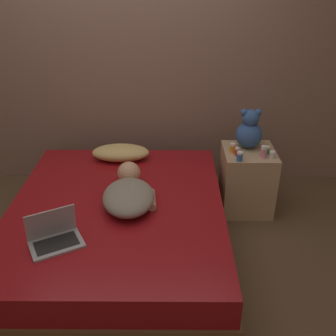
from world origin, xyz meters
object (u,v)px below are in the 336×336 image
Objects in this scene: laptop at (54,236)px; teddy_bear at (249,131)px; bottle_pink at (264,152)px; person_lying at (129,192)px; pillow at (121,153)px; bottle_red at (237,152)px; bottle_clear at (272,154)px; bottle_blue at (240,156)px; bottle_orange at (233,148)px; bottle_green at (267,150)px.

laptop is 1.86m from teddy_bear.
bottle_pink is (0.09, -0.20, -0.10)m from teddy_bear.
person_lying is 1.97× the size of teddy_bear.
teddy_bear is (1.14, -0.03, 0.23)m from pillow.
bottle_red is at bearing -125.31° from teddy_bear.
bottle_red reaches higher than bottle_clear.
bottle_pink reaches higher than bottle_red.
bottle_red is 1.28× the size of bottle_clear.
pillow is at bearing 169.08° from bottle_pink.
person_lying is 9.85× the size of bottle_red.
teddy_bear reaches higher than bottle_pink.
bottle_blue is at bearing -167.32° from bottle_clear.
teddy_bear is 3.45× the size of bottle_pink.
bottle_orange is at bearing 162.84° from bottle_clear.
bottle_pink is at bearing -10.92° from pillow.
bottle_orange reaches higher than bottle_blue.
pillow is at bearing 178.35° from teddy_bear.
bottle_orange is at bearing 157.90° from bottle_pink.
teddy_bear reaches higher than bottle_orange.
bottle_green is 0.95× the size of bottle_red.
bottle_orange reaches higher than bottle_clear.
laptop reaches higher than pillow.
teddy_bear is at bearing 29.41° from person_lying.
bottle_pink is 0.26m from bottle_orange.
laptop is 1.59m from bottle_blue.
bottle_blue is at bearing -16.42° from pillow.
bottle_green reaches higher than person_lying.
bottle_orange is (-0.32, 0.10, 0.01)m from bottle_clear.
bottle_clear is at bearing 2.60° from laptop.
person_lying is at bearing -158.05° from bottle_clear.
teddy_bear reaches higher than bottle_green.
bottle_green is 0.66× the size of bottle_pink.
laptop is 4.90× the size of bottle_blue.
bottle_red is at bearing 171.42° from bottle_pink.
bottle_green is 0.08m from bottle_clear.
bottle_blue is 0.29m from bottle_clear.
bottle_pink is (1.09, 0.47, 0.11)m from person_lying.
bottle_green reaches higher than bottle_clear.
person_lying is 1.22m from teddy_bear.
bottle_pink is at bearing -65.51° from teddy_bear.
bottle_red is (0.87, 0.50, 0.10)m from person_lying.
bottle_pink reaches higher than bottle_clear.
bottle_pink is at bearing 18.61° from person_lying.
laptop is at bearing -140.83° from teddy_bear.
bottle_green is (1.28, -0.17, 0.11)m from pillow.
teddy_bear is at bearing -1.65° from pillow.
bottle_blue reaches higher than bottle_clear.
laptop is at bearing -136.24° from person_lying.
bottle_clear is (0.08, 0.00, -0.02)m from bottle_pink.
pillow is at bearing 163.58° from bottle_blue.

